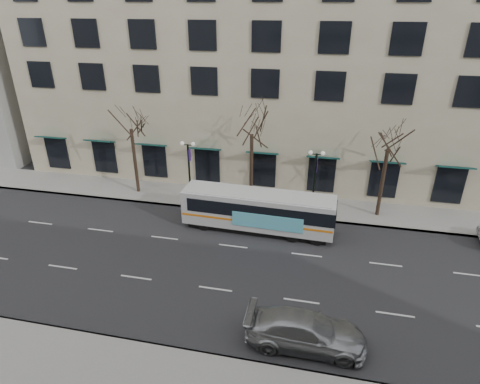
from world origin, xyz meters
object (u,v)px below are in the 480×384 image
(tree_far_mid, at_px, (252,122))
(lamp_post_right, at_px, (315,179))
(lamp_post_left, at_px, (189,169))
(silver_car, at_px, (306,331))
(city_bus, at_px, (259,210))
(tree_far_left, at_px, (130,118))
(tree_far_right, at_px, (390,137))

(tree_far_mid, bearing_deg, lamp_post_right, -6.83)
(lamp_post_left, bearing_deg, silver_car, -52.65)
(tree_far_mid, relative_size, lamp_post_left, 1.64)
(lamp_post_left, relative_size, lamp_post_right, 1.00)
(lamp_post_left, distance_m, city_bus, 7.27)
(tree_far_left, height_order, city_bus, tree_far_left)
(silver_car, bearing_deg, lamp_post_right, 1.26)
(lamp_post_left, bearing_deg, tree_far_right, 2.29)
(tree_far_left, xyz_separation_m, tree_far_mid, (10.00, 0.00, 0.21))
(tree_far_right, distance_m, silver_car, 15.93)
(tree_far_left, bearing_deg, lamp_post_right, -2.29)
(city_bus, bearing_deg, lamp_post_right, 44.20)
(tree_far_left, bearing_deg, city_bus, -19.19)
(lamp_post_left, xyz_separation_m, lamp_post_right, (10.00, 0.00, 0.00))
(tree_far_right, distance_m, city_bus, 10.67)
(lamp_post_right, bearing_deg, tree_far_right, 6.85)
(city_bus, bearing_deg, lamp_post_left, 154.11)
(tree_far_left, relative_size, tree_far_mid, 0.98)
(tree_far_left, xyz_separation_m, tree_far_right, (20.00, 0.00, -0.28))
(tree_far_right, relative_size, city_bus, 0.73)
(tree_far_mid, distance_m, city_bus, 6.73)
(tree_far_left, distance_m, tree_far_right, 20.00)
(city_bus, bearing_deg, tree_far_mid, 110.55)
(silver_car, bearing_deg, tree_far_right, -18.34)
(tree_far_left, height_order, tree_far_right, tree_far_left)
(tree_far_left, distance_m, silver_car, 21.73)
(lamp_post_right, relative_size, silver_car, 0.89)
(tree_far_left, height_order, tree_far_mid, tree_far_mid)
(tree_far_mid, relative_size, city_bus, 0.78)
(tree_far_mid, height_order, city_bus, tree_far_mid)
(lamp_post_left, height_order, silver_car, lamp_post_left)
(lamp_post_right, height_order, city_bus, lamp_post_right)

